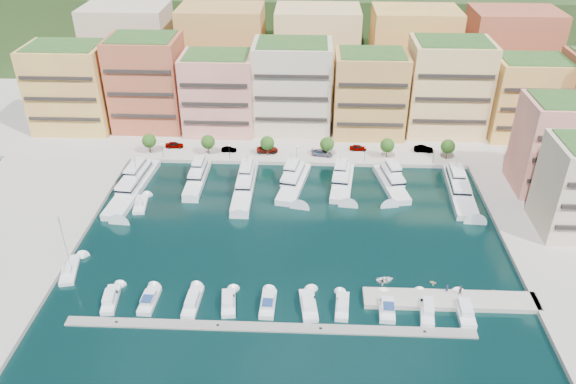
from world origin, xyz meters
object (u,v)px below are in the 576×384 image
(tree_1, at_px, (208,142))
(yacht_0, at_px, (134,184))
(yacht_2, at_px, (245,183))
(sailboat_0, at_px, (70,271))
(cruiser_7, at_px, (387,308))
(cruiser_6, at_px, (342,306))
(yacht_1, at_px, (198,177))
(yacht_4, at_px, (342,181))
(tree_3, at_px, (327,144))
(cruiser_5, at_px, (308,305))
(lamppost_3, at_px, (365,152))
(tender_0, at_px, (385,280))
(cruiser_8, at_px, (427,309))
(cruiser_9, at_px, (464,310))
(car_4, at_px, (358,148))
(tree_2, at_px, (267,143))
(lamppost_0, at_px, (162,148))
(cruiser_0, at_px, (111,300))
(cruiser_4, at_px, (268,304))
(car_1, at_px, (229,149))
(car_5, at_px, (424,149))
(yacht_5, at_px, (391,181))
(car_0, at_px, (174,145))
(yacht_6, at_px, (459,188))
(tree_0, at_px, (149,141))
(tender_3, at_px, (495,291))
(person_0, at_px, (447,288))
(cruiser_3, at_px, (229,303))
(cruiser_1, at_px, (149,301))
(lamppost_1, at_px, (229,149))
(lamppost_4, at_px, (434,153))
(lamppost_2, at_px, (297,151))
(sailboat_2, at_px, (141,205))
(tree_4, at_px, (387,145))
(person_1, at_px, (460,290))
(cruiser_2, at_px, (193,302))
(yacht_3, at_px, (294,180))
(car_3, at_px, (322,153))
(car_2, at_px, (267,149))
(tender_1, at_px, (433,282))

(tree_1, height_order, yacht_0, tree_1)
(yacht_2, relative_size, sailboat_0, 1.82)
(tree_1, distance_m, cruiser_7, 71.83)
(cruiser_6, bearing_deg, yacht_1, 127.44)
(yacht_0, xyz_separation_m, yacht_4, (51.56, 4.17, -0.12))
(tree_3, distance_m, cruiser_5, 58.39)
(lamppost_3, height_order, tender_0, lamppost_3)
(cruiser_8, distance_m, cruiser_9, 6.66)
(car_4, bearing_deg, tree_2, 101.24)
(lamppost_0, height_order, cruiser_0, lamppost_0)
(tree_1, xyz_separation_m, cruiser_4, (20.42, -58.10, -4.17))
(car_1, bearing_deg, car_5, -87.94)
(yacht_5, relative_size, car_4, 3.97)
(cruiser_8, height_order, car_0, car_0)
(yacht_6, bearing_deg, tree_0, 169.06)
(tender_3, distance_m, person_0, 9.56)
(cruiser_3, bearing_deg, cruiser_4, -0.15)
(yacht_4, bearing_deg, cruiser_1, -129.52)
(cruiser_3, bearing_deg, lamppost_1, 97.32)
(tender_3, distance_m, car_0, 92.26)
(tree_3, bearing_deg, car_0, 174.99)
(yacht_4, height_order, cruiser_9, yacht_4)
(person_0, bearing_deg, car_4, -34.89)
(cruiser_1, bearing_deg, lamppost_1, 82.32)
(yacht_2, xyz_separation_m, yacht_6, (52.52, -0.02, -0.00))
(tree_1, distance_m, cruiser_9, 80.76)
(yacht_4, height_order, sailboat_0, sailboat_0)
(yacht_6, bearing_deg, cruiser_5, -130.47)
(tree_3, xyz_separation_m, yacht_1, (-32.79, -12.68, -3.65))
(lamppost_4, height_order, yacht_0, yacht_0)
(cruiser_3, relative_size, car_4, 1.56)
(cruiser_1, distance_m, car_4, 75.35)
(tree_3, relative_size, yacht_6, 0.23)
(lamppost_2, height_order, sailboat_2, sailboat_2)
(tree_1, height_order, tree_4, same)
(lamppost_4, bearing_deg, lamppost_3, 180.00)
(lamppost_4, xyz_separation_m, cruiser_3, (-46.84, -55.78, -3.28))
(cruiser_9, relative_size, sailboat_0, 0.67)
(yacht_1, xyz_separation_m, person_1, (56.57, -41.58, 0.87))
(sailboat_2, bearing_deg, cruiser_2, -60.51)
(lamppost_4, bearing_deg, yacht_3, -162.84)
(yacht_0, relative_size, car_3, 4.92)
(tender_0, xyz_separation_m, car_0, (-52.83, 53.73, 1.49))
(tree_4, height_order, car_2, tree_4)
(yacht_1, height_order, yacht_6, same)
(yacht_6, relative_size, sailboat_2, 1.84)
(yacht_3, relative_size, cruiser_6, 2.76)
(yacht_1, distance_m, car_3, 34.20)
(yacht_0, bearing_deg, tree_0, 90.53)
(yacht_2, distance_m, tender_1, 53.19)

